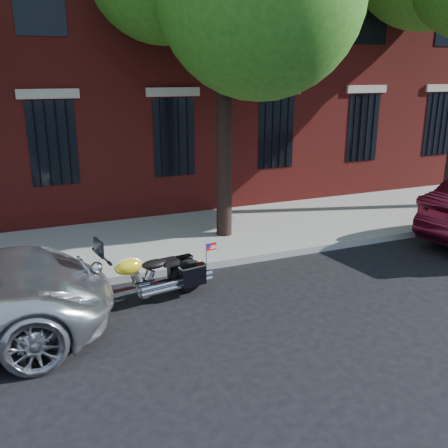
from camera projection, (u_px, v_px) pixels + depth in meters
name	position (u px, v px, depth m)	size (l,w,h in m)	color
ground	(261.00, 290.00, 9.11)	(120.00, 120.00, 0.00)	black
curb	(230.00, 261.00, 10.31)	(40.00, 0.16, 0.15)	gray
sidewalk	(199.00, 235.00, 11.97)	(40.00, 3.60, 0.15)	gray
building	(125.00, 3.00, 16.24)	(26.00, 10.08, 12.00)	maroon
motorcycle	(148.00, 279.00, 8.50)	(2.58, 0.98, 1.29)	black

